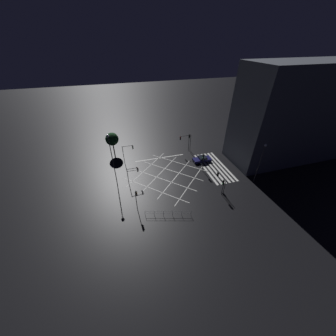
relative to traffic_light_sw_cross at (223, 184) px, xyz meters
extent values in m
plane|color=black|center=(8.44, 7.82, -2.42)|extent=(200.00, 200.00, 0.00)
cube|color=silver|center=(8.44, -0.78, -2.42)|extent=(11.93, 0.50, 0.01)
cube|color=silver|center=(8.44, -1.68, -2.42)|extent=(11.93, 0.50, 0.01)
cube|color=silver|center=(8.44, -2.58, -2.42)|extent=(11.93, 0.50, 0.01)
cube|color=silver|center=(8.44, -3.48, -2.42)|extent=(11.93, 0.50, 0.01)
cube|color=silver|center=(8.44, -4.38, -2.42)|extent=(11.93, 0.50, 0.01)
cube|color=silver|center=(8.44, -5.28, -2.42)|extent=(11.93, 0.50, 0.01)
cube|color=silver|center=(12.19, 4.08, -2.42)|extent=(10.41, 10.41, 0.01)
cube|color=silver|center=(4.69, 4.08, -2.42)|extent=(10.41, 10.41, 0.01)
cube|color=silver|center=(9.69, 6.57, -2.42)|extent=(10.41, 10.41, 0.01)
cube|color=silver|center=(7.19, 6.57, -2.42)|extent=(10.41, 10.41, 0.01)
cube|color=silver|center=(7.19, 9.07, -2.42)|extent=(10.41, 10.41, 0.01)
cube|color=silver|center=(9.69, 9.07, -2.42)|extent=(10.41, 10.41, 0.01)
cube|color=silver|center=(4.69, 11.57, -2.42)|extent=(10.41, 10.41, 0.01)
cube|color=silver|center=(12.19, 11.57, -2.42)|extent=(10.41, 10.41, 0.01)
cube|color=silver|center=(15.57, 7.82, -2.42)|extent=(0.30, 11.93, 0.01)
cube|color=#4C515B|center=(8.44, -26.88, 7.87)|extent=(10.00, 38.21, 20.58)
cube|color=beige|center=(13.47, -44.07, -0.42)|extent=(0.06, 1.40, 1.80)
cube|color=beige|center=(13.47, -40.25, -0.42)|extent=(0.06, 1.40, 1.80)
cube|color=beige|center=(13.47, -36.43, -0.42)|extent=(0.06, 1.40, 1.80)
cube|color=black|center=(13.47, -32.61, -0.42)|extent=(0.06, 1.40, 1.80)
cube|color=black|center=(13.47, -28.79, -0.42)|extent=(0.06, 1.40, 1.80)
cube|color=black|center=(13.47, -24.97, -0.42)|extent=(0.06, 1.40, 1.80)
cube|color=beige|center=(13.47, -21.15, -0.42)|extent=(0.06, 1.40, 1.80)
cube|color=black|center=(13.47, -17.33, -0.42)|extent=(0.06, 1.40, 1.80)
cube|color=black|center=(13.47, -13.51, -0.42)|extent=(0.06, 1.40, 1.80)
cube|color=black|center=(13.47, -9.69, -0.42)|extent=(0.06, 1.40, 1.80)
cube|color=beige|center=(13.47, -40.25, 3.09)|extent=(0.06, 1.40, 1.80)
cube|color=black|center=(13.47, -36.43, 3.09)|extent=(0.06, 1.40, 1.80)
cube|color=black|center=(13.47, -32.61, 3.09)|extent=(0.06, 1.40, 1.80)
cube|color=black|center=(13.47, -28.79, 3.09)|extent=(0.06, 1.40, 1.80)
cube|color=beige|center=(13.47, -24.97, 3.09)|extent=(0.06, 1.40, 1.80)
cube|color=black|center=(13.47, -21.15, 3.09)|extent=(0.06, 1.40, 1.80)
cube|color=beige|center=(13.47, -17.33, 3.09)|extent=(0.06, 1.40, 1.80)
cube|color=beige|center=(13.47, -13.51, 3.09)|extent=(0.06, 1.40, 1.80)
cube|color=black|center=(13.47, -9.69, 3.09)|extent=(0.06, 1.40, 1.80)
cube|color=black|center=(13.47, -36.43, 6.61)|extent=(0.06, 1.40, 1.80)
cube|color=beige|center=(13.47, -32.61, 6.61)|extent=(0.06, 1.40, 1.80)
cube|color=beige|center=(13.47, -28.79, 6.61)|extent=(0.06, 1.40, 1.80)
cube|color=black|center=(13.47, -24.97, 6.61)|extent=(0.06, 1.40, 1.80)
cube|color=black|center=(13.47, -21.15, 6.61)|extent=(0.06, 1.40, 1.80)
cube|color=beige|center=(13.47, -17.33, 6.61)|extent=(0.06, 1.40, 1.80)
cube|color=black|center=(13.47, -13.51, 6.61)|extent=(0.06, 1.40, 1.80)
cube|color=black|center=(13.47, -9.69, 6.61)|extent=(0.06, 1.40, 1.80)
cube|color=black|center=(13.47, -36.43, 10.13)|extent=(0.06, 1.40, 1.80)
cube|color=black|center=(13.47, -32.61, 10.13)|extent=(0.06, 1.40, 1.80)
cube|color=beige|center=(13.47, -28.79, 10.13)|extent=(0.06, 1.40, 1.80)
cube|color=beige|center=(13.47, -24.97, 10.13)|extent=(0.06, 1.40, 1.80)
cube|color=black|center=(13.47, -21.15, 10.13)|extent=(0.06, 1.40, 1.80)
cube|color=black|center=(13.47, -17.33, 10.13)|extent=(0.06, 1.40, 1.80)
cube|color=beige|center=(13.47, -13.51, 10.13)|extent=(0.06, 1.40, 1.80)
cube|color=beige|center=(13.47, -9.69, 10.13)|extent=(0.06, 1.40, 1.80)
cube|color=black|center=(13.47, -32.61, 13.64)|extent=(0.06, 1.40, 1.80)
cube|color=beige|center=(13.47, -28.79, 13.64)|extent=(0.06, 1.40, 1.80)
cube|color=black|center=(13.47, -24.97, 13.64)|extent=(0.06, 1.40, 1.80)
cube|color=black|center=(13.47, -21.15, 13.64)|extent=(0.06, 1.40, 1.80)
cube|color=black|center=(13.47, -17.33, 13.64)|extent=(0.06, 1.40, 1.80)
cube|color=black|center=(13.47, -13.51, 13.64)|extent=(0.06, 1.40, 1.80)
cube|color=black|center=(13.47, -9.69, 13.64)|extent=(0.06, 1.40, 1.80)
cube|color=beige|center=(13.47, -32.61, 17.16)|extent=(0.06, 1.40, 1.80)
cube|color=beige|center=(13.47, -28.79, 17.16)|extent=(0.06, 1.40, 1.80)
cube|color=beige|center=(13.47, -24.97, 17.16)|extent=(0.06, 1.40, 1.80)
cube|color=beige|center=(13.47, -21.15, 17.16)|extent=(0.06, 1.40, 1.80)
cube|color=beige|center=(13.47, -17.33, 17.16)|extent=(0.06, 1.40, 1.80)
cube|color=black|center=(13.47, -13.51, 17.16)|extent=(0.06, 1.40, 1.80)
cube|color=beige|center=(13.47, -9.69, 17.16)|extent=(0.06, 1.40, 1.80)
cylinder|color=#2D2D30|center=(0.00, -0.10, -0.73)|extent=(0.11, 0.11, 3.38)
cube|color=black|center=(0.00, 0.04, 0.46)|extent=(0.28, 0.16, 0.90)
sphere|color=black|center=(0.00, 0.15, 0.76)|extent=(0.18, 0.18, 0.18)
sphere|color=black|center=(0.00, 0.15, 0.46)|extent=(0.18, 0.18, 0.18)
sphere|color=green|center=(0.00, 0.15, 0.16)|extent=(0.18, 0.18, 0.18)
cube|color=black|center=(0.00, -0.05, 0.46)|extent=(0.36, 0.02, 0.98)
cylinder|color=#2D2D30|center=(17.10, -0.15, -0.17)|extent=(0.11, 0.11, 4.50)
cube|color=black|center=(16.97, -0.15, 1.58)|extent=(0.16, 0.28, 0.90)
sphere|color=black|center=(16.85, -0.15, 1.88)|extent=(0.18, 0.18, 0.18)
sphere|color=black|center=(16.85, -0.15, 1.58)|extent=(0.18, 0.18, 0.18)
sphere|color=green|center=(16.85, -0.15, 1.28)|extent=(0.18, 0.18, 0.18)
cube|color=black|center=(17.06, -0.15, 1.58)|extent=(0.02, 0.36, 0.98)
cylinder|color=#2D2D30|center=(7.97, 16.12, -0.63)|extent=(0.11, 0.11, 3.58)
cylinder|color=#2D2D30|center=(7.97, 15.10, 1.00)|extent=(0.09, 2.03, 0.09)
cube|color=black|center=(7.97, 14.09, 0.55)|extent=(0.28, 0.16, 0.90)
sphere|color=red|center=(7.97, 13.98, 0.85)|extent=(0.18, 0.18, 0.18)
sphere|color=black|center=(7.97, 13.98, 0.55)|extent=(0.18, 0.18, 0.18)
sphere|color=black|center=(7.97, 13.98, 0.25)|extent=(0.18, 0.18, 0.18)
cube|color=black|center=(7.97, 14.18, 0.55)|extent=(0.36, 0.02, 0.98)
cylinder|color=#2D2D30|center=(16.98, -0.51, -0.20)|extent=(0.11, 0.11, 4.44)
cylinder|color=#2D2D30|center=(16.98, 0.85, 1.87)|extent=(0.09, 2.72, 0.09)
cube|color=black|center=(16.98, 2.21, 1.42)|extent=(0.28, 0.16, 0.90)
sphere|color=red|center=(16.98, 2.32, 1.72)|extent=(0.18, 0.18, 0.18)
sphere|color=black|center=(16.98, 2.32, 1.42)|extent=(0.18, 0.18, 0.18)
sphere|color=black|center=(16.98, 2.32, 1.12)|extent=(0.18, 0.18, 0.18)
cube|color=black|center=(16.98, 2.12, 1.42)|extent=(0.36, 0.02, 0.98)
cylinder|color=#2D2D30|center=(-0.02, -0.42, -0.78)|extent=(0.11, 0.11, 3.28)
cylinder|color=#2D2D30|center=(1.37, -0.42, 0.71)|extent=(2.79, 0.09, 0.09)
cube|color=black|center=(2.76, -0.42, 0.26)|extent=(0.16, 0.28, 0.90)
sphere|color=black|center=(2.87, -0.42, 0.56)|extent=(0.18, 0.18, 0.18)
sphere|color=black|center=(2.87, -0.42, 0.26)|extent=(0.18, 0.18, 0.18)
sphere|color=green|center=(2.87, -0.42, -0.04)|extent=(0.18, 0.18, 0.18)
cube|color=black|center=(2.67, -0.42, 0.26)|extent=(0.02, 0.36, 0.98)
cylinder|color=#2D2D30|center=(16.54, 16.21, -0.43)|extent=(0.11, 0.11, 3.98)
cylinder|color=#2D2D30|center=(16.54, 15.06, 1.41)|extent=(0.09, 2.30, 0.09)
cube|color=black|center=(16.54, 13.91, 0.96)|extent=(0.28, 0.16, 0.90)
sphere|color=black|center=(16.54, 13.80, 1.26)|extent=(0.18, 0.18, 0.18)
sphere|color=black|center=(16.54, 13.80, 0.96)|extent=(0.18, 0.18, 0.18)
sphere|color=green|center=(16.54, 13.80, 0.66)|extent=(0.18, 0.18, 0.18)
cube|color=black|center=(16.54, 14.00, 0.96)|extent=(0.36, 0.02, 0.98)
cylinder|color=#2D2D30|center=(8.13, 0.10, -0.44)|extent=(0.11, 0.11, 3.96)
cube|color=black|center=(8.13, 0.23, 1.04)|extent=(0.28, 0.16, 0.90)
sphere|color=black|center=(8.13, 0.34, 1.34)|extent=(0.18, 0.18, 0.18)
sphere|color=black|center=(8.13, 0.34, 1.04)|extent=(0.18, 0.18, 0.18)
sphere|color=green|center=(8.13, 0.34, 0.74)|extent=(0.18, 0.18, 0.18)
cube|color=black|center=(8.13, 0.14, 1.04)|extent=(0.36, 0.02, 0.98)
cylinder|color=#2D2D30|center=(0.70, 15.50, -0.40)|extent=(0.11, 0.11, 4.04)
cube|color=black|center=(0.70, 15.36, 1.12)|extent=(0.28, 0.16, 0.90)
sphere|color=black|center=(0.70, 15.25, 1.42)|extent=(0.18, 0.18, 0.18)
sphere|color=orange|center=(0.70, 15.25, 1.12)|extent=(0.18, 0.18, 0.18)
sphere|color=black|center=(0.70, 15.25, 0.82)|extent=(0.18, 0.18, 0.18)
cube|color=black|center=(0.70, 15.45, 1.12)|extent=(0.36, 0.02, 0.98)
cylinder|color=#2D2D30|center=(10.24, 18.44, 2.33)|extent=(0.14, 0.14, 9.50)
sphere|color=white|center=(10.24, 18.44, 7.24)|extent=(0.54, 0.54, 0.54)
cylinder|color=#2D2D30|center=(1.39, -8.08, 1.71)|extent=(0.14, 0.14, 8.26)
sphere|color=white|center=(1.39, -8.08, 5.97)|extent=(0.45, 0.45, 0.45)
cylinder|color=#473323|center=(20.84, 18.23, -1.02)|extent=(0.26, 0.26, 2.80)
sphere|color=#19421E|center=(20.84, 18.23, 1.54)|extent=(3.09, 3.09, 3.09)
cube|color=#191951|center=(11.42, -1.32, -1.96)|extent=(1.86, 4.22, 0.55)
cube|color=black|center=(11.42, -1.43, -1.44)|extent=(1.64, 1.77, 0.50)
sphere|color=white|center=(10.84, 0.74, -2.02)|extent=(0.16, 0.16, 0.16)
sphere|color=white|center=(12.00, 0.74, -2.02)|extent=(0.16, 0.16, 0.16)
cylinder|color=black|center=(10.61, -0.02, -2.12)|extent=(0.20, 0.60, 0.60)
cylinder|color=black|center=(12.23, -0.02, -2.12)|extent=(0.20, 0.60, 0.60)
cylinder|color=black|center=(10.61, -2.63, -2.12)|extent=(0.20, 0.60, 0.60)
cylinder|color=black|center=(12.23, -2.63, -2.12)|extent=(0.20, 0.60, 0.60)
cylinder|color=gray|center=(-1.07, 14.47, -1.90)|extent=(0.05, 0.05, 1.05)
cylinder|color=gray|center=(-1.49, 13.04, -1.90)|extent=(0.05, 0.05, 1.05)
cylinder|color=gray|center=(-1.90, 11.60, -1.90)|extent=(0.05, 0.05, 1.05)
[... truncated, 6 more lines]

